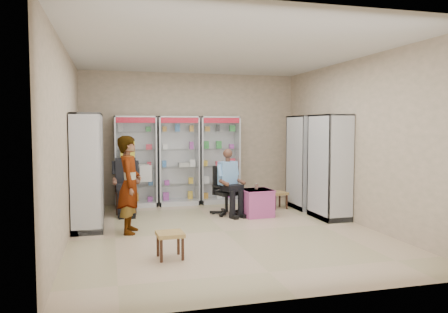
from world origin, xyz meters
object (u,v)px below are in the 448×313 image
object	(u,v)px
standing_man	(130,185)
pink_trunk	(257,203)
wooden_chair	(126,190)
woven_stool_b	(170,245)
cabinet_right_near	(330,167)
cabinet_left_near	(87,172)
cabinet_back_left	(136,161)
cabinet_back_mid	(178,161)
woven_stool_a	(277,200)
cabinet_back_right	(219,160)
cabinet_left_far	(90,166)
cabinet_right_far	(305,162)
seated_shopkeeper	(227,184)
office_chair	(226,190)

from	to	relation	value
standing_man	pink_trunk	bearing A→B (deg)	-64.09
wooden_chair	woven_stool_b	size ratio (longest dim) A/B	2.64
cabinet_right_near	woven_stool_b	bearing A→B (deg)	118.20
cabinet_left_near	standing_man	xyz separation A→B (m)	(0.69, -0.40, -0.19)
cabinet_back_left	cabinet_right_near	distance (m)	4.18
cabinet_back_mid	woven_stool_a	size ratio (longest dim) A/B	5.52
woven_stool_b	cabinet_back_right	bearing A→B (deg)	67.16
cabinet_left_far	woven_stool_a	xyz separation A→B (m)	(3.87, -0.11, -0.82)
cabinet_back_mid	woven_stool_b	size ratio (longest dim) A/B	5.62
woven_stool_a	standing_man	size ratio (longest dim) A/B	0.22
cabinet_left_far	cabinet_right_far	bearing A→B (deg)	87.43
cabinet_right_far	wooden_chair	xyz separation A→B (m)	(-3.78, 0.40, -0.53)
cabinet_right_far	pink_trunk	distance (m)	1.59
cabinet_back_right	woven_stool_b	xyz separation A→B (m)	(-1.69, -4.01, -0.82)
cabinet_back_left	cabinet_left_far	xyz separation A→B (m)	(-0.93, -0.93, 0.00)
cabinet_right_far	seated_shopkeeper	bearing A→B (deg)	99.04
seated_shopkeeper	pink_trunk	distance (m)	0.70
cabinet_left_near	cabinet_right_far	bearing A→B (deg)	101.41
cabinet_right_near	woven_stool_b	distance (m)	3.85
cabinet_back_right	wooden_chair	distance (m)	2.33
cabinet_right_near	cabinet_right_far	bearing A→B (deg)	0.00
cabinet_right_near	woven_stool_a	xyz separation A→B (m)	(-0.59, 1.19, -0.82)
woven_stool_a	woven_stool_b	world-z (taller)	woven_stool_a
cabinet_left_far	cabinet_left_near	distance (m)	1.10
cabinet_back_right	standing_man	distance (m)	3.24
cabinet_right_far	cabinet_right_near	xyz separation A→B (m)	(0.00, -1.10, 0.00)
woven_stool_a	woven_stool_b	distance (m)	4.03
cabinet_right_far	cabinet_left_far	size ratio (longest dim) A/B	1.00
woven_stool_b	seated_shopkeeper	bearing A→B (deg)	59.94
cabinet_back_right	seated_shopkeeper	bearing A→B (deg)	-97.62
woven_stool_b	standing_man	world-z (taller)	standing_man
cabinet_right_far	office_chair	xyz separation A→B (m)	(-1.82, -0.24, -0.51)
cabinet_back_left	cabinet_back_mid	bearing A→B (deg)	0.00
wooden_chair	woven_stool_b	distance (m)	3.32
cabinet_back_right	cabinet_left_near	xyz separation A→B (m)	(-2.83, -2.03, 0.00)
standing_man	cabinet_back_mid	bearing A→B (deg)	-16.66
cabinet_back_mid	seated_shopkeeper	world-z (taller)	cabinet_back_mid
cabinet_back_left	cabinet_back_mid	world-z (taller)	same
cabinet_back_left	cabinet_right_far	xyz separation A→B (m)	(3.53, -1.13, 0.00)
cabinet_left_far	office_chair	distance (m)	2.72
cabinet_left_near	office_chair	xyz separation A→B (m)	(2.64, 0.66, -0.51)
wooden_chair	woven_stool_b	bearing A→B (deg)	-81.99
cabinet_right_near	cabinet_back_mid	bearing A→B (deg)	49.16
woven_stool_b	cabinet_right_far	bearing A→B (deg)	40.95
cabinet_right_near	standing_man	distance (m)	3.78
cabinet_back_mid	cabinet_right_far	size ratio (longest dim) A/B	1.00
pink_trunk	cabinet_back_left	bearing A→B (deg)	142.87
cabinet_back_left	woven_stool_b	world-z (taller)	cabinet_back_left
cabinet_back_right	cabinet_right_far	bearing A→B (deg)	-34.73
cabinet_left_far	office_chair	bearing A→B (deg)	80.55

